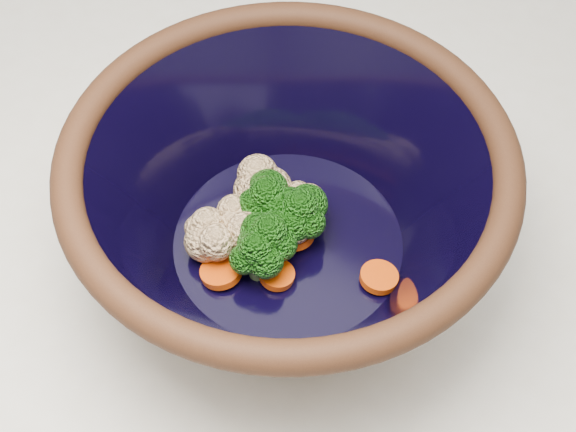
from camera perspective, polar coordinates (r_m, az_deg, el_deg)
mixing_bowl at (r=0.56m, az=0.00°, el=0.79°), size 0.36×0.36×0.13m
vegetable_pile at (r=0.58m, az=-1.34°, el=-0.21°), size 0.14×0.11×0.05m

